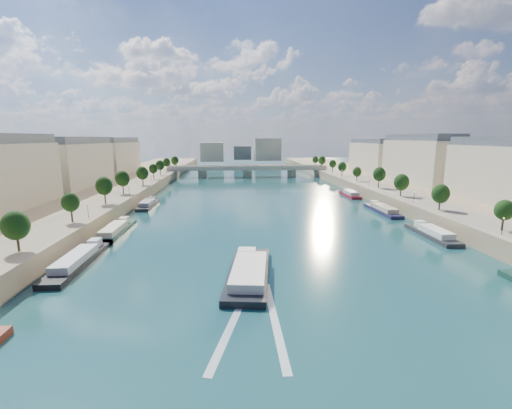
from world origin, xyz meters
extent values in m
plane|color=#0C3138|center=(0.00, 100.00, 0.00)|extent=(700.00, 700.00, 0.00)
cube|color=#9E8460|center=(-72.00, 100.00, 2.50)|extent=(44.00, 520.00, 5.00)
cube|color=#9E8460|center=(72.00, 100.00, 2.50)|extent=(44.00, 520.00, 5.00)
cube|color=gray|center=(-57.00, 100.00, 5.05)|extent=(14.00, 520.00, 0.10)
cube|color=gray|center=(57.00, 100.00, 5.05)|extent=(14.00, 520.00, 0.10)
cylinder|color=#382B1E|center=(-55.00, 42.00, 6.91)|extent=(0.50, 0.50, 3.82)
ellipsoid|color=black|center=(-55.00, 42.00, 10.50)|extent=(4.80, 4.80, 5.52)
cylinder|color=#382B1E|center=(-55.00, 66.00, 6.91)|extent=(0.50, 0.50, 3.82)
ellipsoid|color=black|center=(-55.00, 66.00, 10.50)|extent=(4.80, 4.80, 5.52)
cylinder|color=#382B1E|center=(-55.00, 90.00, 6.91)|extent=(0.50, 0.50, 3.82)
ellipsoid|color=black|center=(-55.00, 90.00, 10.50)|extent=(4.80, 4.80, 5.52)
cylinder|color=#382B1E|center=(-55.00, 114.00, 6.91)|extent=(0.50, 0.50, 3.82)
ellipsoid|color=black|center=(-55.00, 114.00, 10.50)|extent=(4.80, 4.80, 5.52)
cylinder|color=#382B1E|center=(-55.00, 138.00, 6.91)|extent=(0.50, 0.50, 3.82)
ellipsoid|color=black|center=(-55.00, 138.00, 10.50)|extent=(4.80, 4.80, 5.52)
cylinder|color=#382B1E|center=(-55.00, 162.00, 6.91)|extent=(0.50, 0.50, 3.82)
ellipsoid|color=black|center=(-55.00, 162.00, 10.50)|extent=(4.80, 4.80, 5.52)
cylinder|color=#382B1E|center=(-55.00, 186.00, 6.91)|extent=(0.50, 0.50, 3.82)
ellipsoid|color=black|center=(-55.00, 186.00, 10.50)|extent=(4.80, 4.80, 5.52)
cylinder|color=#382B1E|center=(-55.00, 210.00, 6.91)|extent=(0.50, 0.50, 3.82)
ellipsoid|color=black|center=(-55.00, 210.00, 10.50)|extent=(4.80, 4.80, 5.52)
cylinder|color=#382B1E|center=(-55.00, 234.00, 6.91)|extent=(0.50, 0.50, 3.82)
ellipsoid|color=black|center=(-55.00, 234.00, 10.50)|extent=(4.80, 4.80, 5.52)
cylinder|color=#382B1E|center=(55.00, 50.00, 6.91)|extent=(0.50, 0.50, 3.82)
ellipsoid|color=black|center=(55.00, 50.00, 10.50)|extent=(4.80, 4.80, 5.52)
cylinder|color=#382B1E|center=(55.00, 74.00, 6.91)|extent=(0.50, 0.50, 3.82)
ellipsoid|color=black|center=(55.00, 74.00, 10.50)|extent=(4.80, 4.80, 5.52)
cylinder|color=#382B1E|center=(55.00, 98.00, 6.91)|extent=(0.50, 0.50, 3.82)
ellipsoid|color=black|center=(55.00, 98.00, 10.50)|extent=(4.80, 4.80, 5.52)
cylinder|color=#382B1E|center=(55.00, 122.00, 6.91)|extent=(0.50, 0.50, 3.82)
ellipsoid|color=black|center=(55.00, 122.00, 10.50)|extent=(4.80, 4.80, 5.52)
cylinder|color=#382B1E|center=(55.00, 146.00, 6.91)|extent=(0.50, 0.50, 3.82)
ellipsoid|color=black|center=(55.00, 146.00, 10.50)|extent=(4.80, 4.80, 5.52)
cylinder|color=#382B1E|center=(55.00, 170.00, 6.91)|extent=(0.50, 0.50, 3.82)
ellipsoid|color=black|center=(55.00, 170.00, 10.50)|extent=(4.80, 4.80, 5.52)
cylinder|color=#382B1E|center=(55.00, 194.00, 6.91)|extent=(0.50, 0.50, 3.82)
ellipsoid|color=black|center=(55.00, 194.00, 10.50)|extent=(4.80, 4.80, 5.52)
cylinder|color=#382B1E|center=(55.00, 218.00, 6.91)|extent=(0.50, 0.50, 3.82)
ellipsoid|color=black|center=(55.00, 218.00, 10.50)|extent=(4.80, 4.80, 5.52)
cylinder|color=#382B1E|center=(55.00, 242.00, 6.91)|extent=(0.50, 0.50, 3.82)
ellipsoid|color=black|center=(55.00, 242.00, 10.50)|extent=(4.80, 4.80, 5.52)
cylinder|color=black|center=(-52.50, 70.00, 7.00)|extent=(0.14, 0.14, 4.00)
sphere|color=#FFE5B2|center=(-52.50, 70.00, 9.10)|extent=(0.36, 0.36, 0.36)
cylinder|color=black|center=(-52.50, 110.00, 7.00)|extent=(0.14, 0.14, 4.00)
sphere|color=#FFE5B2|center=(-52.50, 110.00, 9.10)|extent=(0.36, 0.36, 0.36)
cylinder|color=black|center=(-52.50, 150.00, 7.00)|extent=(0.14, 0.14, 4.00)
sphere|color=#FFE5B2|center=(-52.50, 150.00, 9.10)|extent=(0.36, 0.36, 0.36)
cylinder|color=black|center=(-52.50, 190.00, 7.00)|extent=(0.14, 0.14, 4.00)
sphere|color=#FFE5B2|center=(-52.50, 190.00, 9.10)|extent=(0.36, 0.36, 0.36)
cylinder|color=black|center=(52.50, 45.00, 7.00)|extent=(0.14, 0.14, 4.00)
sphere|color=#FFE5B2|center=(52.50, 45.00, 9.10)|extent=(0.36, 0.36, 0.36)
cylinder|color=black|center=(52.50, 85.00, 7.00)|extent=(0.14, 0.14, 4.00)
sphere|color=#FFE5B2|center=(52.50, 85.00, 9.10)|extent=(0.36, 0.36, 0.36)
cylinder|color=black|center=(52.50, 125.00, 7.00)|extent=(0.14, 0.14, 4.00)
sphere|color=#FFE5B2|center=(52.50, 125.00, 9.10)|extent=(0.36, 0.36, 0.36)
cylinder|color=black|center=(52.50, 165.00, 7.00)|extent=(0.14, 0.14, 4.00)
sphere|color=#FFE5B2|center=(52.50, 165.00, 9.10)|extent=(0.36, 0.36, 0.36)
cylinder|color=black|center=(52.50, 205.00, 7.00)|extent=(0.14, 0.14, 4.00)
sphere|color=#FFE5B2|center=(52.50, 205.00, 9.10)|extent=(0.36, 0.36, 0.36)
cube|color=beige|center=(-85.00, 141.00, 15.00)|extent=(16.00, 52.00, 20.00)
cube|color=#474C54|center=(-85.00, 141.00, 26.60)|extent=(14.72, 50.44, 3.20)
cube|color=beige|center=(-85.00, 199.00, 15.00)|extent=(16.00, 52.00, 20.00)
cube|color=#474C54|center=(-85.00, 199.00, 26.60)|extent=(14.72, 50.44, 3.20)
cube|color=beige|center=(85.00, 83.00, 15.00)|extent=(16.00, 52.00, 20.00)
cube|color=beige|center=(85.00, 141.00, 15.00)|extent=(16.00, 52.00, 20.00)
cube|color=#474C54|center=(85.00, 141.00, 26.60)|extent=(14.72, 50.44, 3.20)
cube|color=beige|center=(85.00, 199.00, 15.00)|extent=(16.00, 52.00, 20.00)
cube|color=#474C54|center=(85.00, 199.00, 26.60)|extent=(14.72, 50.44, 3.20)
cube|color=beige|center=(-30.00, 310.00, 14.00)|extent=(22.00, 18.00, 18.00)
cube|color=beige|center=(25.00, 320.00, 16.00)|extent=(26.00, 20.00, 22.00)
cube|color=#474C54|center=(0.00, 335.00, 12.00)|extent=(18.00, 16.00, 14.00)
cube|color=#C1B79E|center=(0.00, 215.66, 6.20)|extent=(112.00, 11.00, 2.20)
cube|color=#C1B79E|center=(0.00, 210.66, 7.70)|extent=(112.00, 0.80, 0.90)
cube|color=#C1B79E|center=(0.00, 220.66, 7.70)|extent=(112.00, 0.80, 0.90)
cylinder|color=#C1B79E|center=(-32.00, 215.66, 2.50)|extent=(6.40, 6.40, 5.00)
cylinder|color=#C1B79E|center=(0.00, 215.66, 2.50)|extent=(6.40, 6.40, 5.00)
cylinder|color=#C1B79E|center=(32.00, 215.66, 2.50)|extent=(6.40, 6.40, 5.00)
cube|color=#C1B79E|center=(-52.00, 215.66, 2.50)|extent=(6.00, 12.00, 5.00)
cube|color=#C1B79E|center=(52.00, 215.66, 2.50)|extent=(6.00, 12.00, 5.00)
cube|color=black|center=(-8.07, 36.50, 0.37)|extent=(11.04, 27.94, 1.94)
cube|color=silver|center=(-8.07, 34.33, 2.22)|extent=(8.49, 18.33, 1.75)
cube|color=silver|center=(-8.07, 44.66, 2.24)|extent=(4.26, 3.71, 1.80)
cube|color=silver|center=(-11.27, 19.50, 0.02)|extent=(7.46, 25.52, 0.04)
cube|color=silver|center=(-4.87, 19.50, 0.02)|extent=(1.21, 26.00, 0.04)
cube|color=black|center=(-45.50, 46.69, 0.30)|extent=(5.00, 28.61, 1.80)
cube|color=silver|center=(-45.50, 44.41, 2.00)|extent=(4.10, 15.73, 1.60)
cube|color=silver|center=(-45.50, 55.28, 2.10)|extent=(2.50, 3.43, 1.80)
cube|color=#194035|center=(-45.50, 71.13, 0.30)|extent=(5.00, 26.17, 1.80)
cube|color=beige|center=(-45.50, 69.03, 2.00)|extent=(4.10, 14.39, 1.60)
cube|color=beige|center=(-45.50, 78.98, 2.10)|extent=(2.50, 3.14, 1.80)
cube|color=#29292C|center=(-45.50, 110.72, 0.30)|extent=(5.00, 21.05, 1.80)
cube|color=gray|center=(-45.50, 109.04, 2.00)|extent=(4.10, 11.58, 1.60)
cube|color=gray|center=(-45.50, 117.04, 2.10)|extent=(2.50, 2.53, 1.80)
cube|color=#2B2B2E|center=(45.50, 61.35, 0.30)|extent=(5.00, 21.67, 1.80)
cube|color=white|center=(45.50, 59.62, 2.00)|extent=(4.10, 11.92, 1.60)
cube|color=white|center=(45.50, 67.85, 2.10)|extent=(2.50, 2.60, 1.80)
cube|color=#1F1D40|center=(45.50, 93.92, 0.30)|extent=(5.00, 24.58, 1.80)
cube|color=beige|center=(45.50, 91.95, 2.00)|extent=(4.10, 13.52, 1.60)
cube|color=beige|center=(45.50, 101.29, 2.10)|extent=(2.50, 2.95, 1.80)
cube|color=maroon|center=(45.50, 130.14, 0.30)|extent=(5.00, 19.41, 1.80)
cube|color=#B5BAC2|center=(45.50, 128.59, 2.00)|extent=(4.10, 10.68, 1.60)
cube|color=#B5BAC2|center=(45.50, 135.97, 2.10)|extent=(2.50, 2.33, 1.80)
camera|label=1|loc=(-11.17, -28.87, 27.78)|focal=24.00mm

